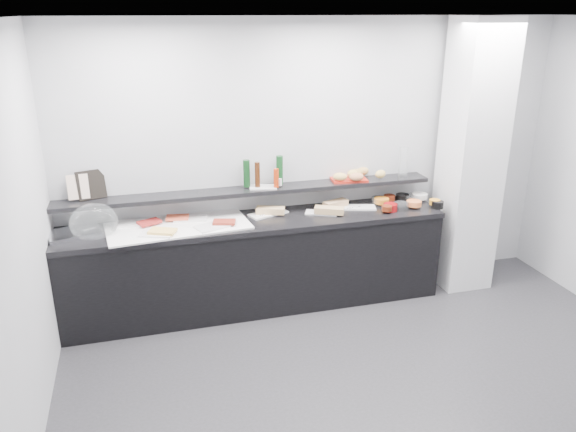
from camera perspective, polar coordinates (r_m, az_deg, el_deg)
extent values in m
plane|color=#2D2D30|center=(4.49, 11.01, -17.89)|extent=(5.00, 5.00, 0.00)
cube|color=#ACAFB3|center=(5.58, 2.99, 5.69)|extent=(5.00, 0.02, 2.70)
plane|color=white|center=(3.56, 14.04, 18.93)|extent=(5.00, 5.00, 0.00)
cube|color=silver|center=(5.91, 18.09, 5.55)|extent=(0.50, 0.50, 2.70)
cube|color=black|center=(5.45, -3.25, -5.05)|extent=(3.60, 0.60, 0.85)
cube|color=black|center=(5.27, -3.34, -0.62)|extent=(3.62, 0.62, 0.05)
cube|color=black|center=(5.35, -3.79, 2.58)|extent=(3.60, 0.25, 0.04)
cube|color=silver|center=(5.22, -20.91, -1.66)|extent=(0.50, 0.39, 0.04)
ellipsoid|color=white|center=(5.11, -19.11, -0.62)|extent=(0.44, 0.32, 0.34)
cube|color=white|center=(5.17, -11.09, -1.00)|extent=(1.31, 0.72, 0.01)
cube|color=white|center=(5.29, -15.42, -0.70)|extent=(0.31, 0.23, 0.01)
cube|color=maroon|center=(5.23, -13.91, -0.61)|extent=(0.23, 0.19, 0.02)
cube|color=white|center=(5.31, -9.83, -0.19)|extent=(0.34, 0.26, 0.01)
cube|color=#D3472B|center=(5.29, -11.17, -0.14)|extent=(0.22, 0.16, 0.02)
cube|color=white|center=(5.00, -13.13, -1.73)|extent=(0.33, 0.27, 0.01)
cube|color=#F9C961|center=(4.99, -12.64, -1.51)|extent=(0.27, 0.22, 0.02)
cube|color=white|center=(5.07, -7.74, -1.07)|extent=(0.34, 0.28, 0.01)
cube|color=maroon|center=(5.11, -6.50, -0.60)|extent=(0.23, 0.18, 0.02)
cube|color=white|center=(5.39, -2.01, 0.25)|extent=(0.41, 0.28, 0.01)
cube|color=tan|center=(5.36, -1.80, 0.58)|extent=(0.29, 0.19, 0.06)
cylinder|color=#B6BABE|center=(5.34, -2.11, 0.20)|extent=(0.15, 0.06, 0.01)
cube|color=white|center=(5.41, 3.40, 0.32)|extent=(0.33, 0.24, 0.01)
cube|color=tan|center=(5.38, 4.21, 0.59)|extent=(0.30, 0.21, 0.06)
cylinder|color=silver|center=(5.36, 3.24, 0.24)|extent=(0.16, 0.04, 0.01)
cube|color=white|center=(5.60, 7.04, 0.88)|extent=(0.39, 0.24, 0.01)
cube|color=tan|center=(5.57, 4.86, 1.27)|extent=(0.27, 0.17, 0.06)
cylinder|color=#A8A9AF|center=(5.55, 6.69, 0.87)|extent=(0.16, 0.04, 0.01)
cylinder|color=white|center=(5.73, 9.29, 1.53)|extent=(0.20, 0.20, 0.07)
cylinder|color=orange|center=(5.71, 9.48, 1.55)|extent=(0.18, 0.18, 0.05)
cylinder|color=black|center=(5.88, 11.55, 1.85)|extent=(0.16, 0.16, 0.07)
cylinder|color=#5F1E0D|center=(5.82, 10.25, 1.86)|extent=(0.14, 0.14, 0.05)
cylinder|color=white|center=(5.88, 12.47, 1.78)|extent=(0.17, 0.17, 0.07)
cylinder|color=silver|center=(5.93, 13.24, 1.99)|extent=(0.19, 0.19, 0.05)
cylinder|color=maroon|center=(5.57, 10.35, 0.89)|extent=(0.18, 0.18, 0.07)
cylinder|color=#591E0C|center=(5.49, 10.01, 0.78)|extent=(0.10, 0.10, 0.05)
cylinder|color=white|center=(5.62, 11.43, 0.99)|extent=(0.17, 0.17, 0.07)
cylinder|color=orange|center=(5.69, 12.69, 1.27)|extent=(0.19, 0.19, 0.05)
cylinder|color=black|center=(5.74, 14.95, 1.13)|extent=(0.13, 0.13, 0.07)
cylinder|color=orange|center=(5.78, 14.68, 1.38)|extent=(0.12, 0.12, 0.05)
cube|color=black|center=(5.31, -19.37, 3.01)|extent=(0.26, 0.14, 0.26)
cube|color=beige|center=(5.28, -20.55, 2.78)|extent=(0.19, 0.07, 0.22)
cube|color=white|center=(5.37, -2.54, 2.95)|extent=(0.28, 0.20, 0.01)
cylinder|color=#0D3314|center=(5.33, -4.23, 4.33)|extent=(0.08, 0.08, 0.26)
cylinder|color=#391A0A|center=(5.32, -3.13, 4.21)|extent=(0.05, 0.05, 0.24)
cylinder|color=#103C19|center=(5.40, -0.86, 4.69)|extent=(0.08, 0.08, 0.28)
cylinder|color=#AF2E0C|center=(5.31, -1.21, 3.88)|extent=(0.06, 0.06, 0.18)
cylinder|color=white|center=(5.37, -0.81, 3.45)|extent=(0.04, 0.04, 0.07)
cylinder|color=white|center=(5.43, -0.76, 3.64)|extent=(0.03, 0.03, 0.07)
cube|color=#AD1E12|center=(5.64, 6.16, 3.76)|extent=(0.37, 0.28, 0.02)
ellipsoid|color=gold|center=(5.64, 6.59, 4.30)|extent=(0.15, 0.11, 0.08)
ellipsoid|color=tan|center=(5.75, 7.61, 4.54)|extent=(0.13, 0.09, 0.08)
ellipsoid|color=tan|center=(5.52, 5.30, 3.99)|extent=(0.16, 0.13, 0.08)
ellipsoid|color=#BB7447|center=(5.54, 6.96, 3.97)|extent=(0.16, 0.11, 0.08)
ellipsoid|color=gold|center=(5.67, 9.37, 4.23)|extent=(0.14, 0.12, 0.08)
ellipsoid|color=#AA8441|center=(5.68, 7.01, 4.37)|extent=(0.14, 0.10, 0.08)
cylinder|color=white|center=(5.81, 11.63, 5.37)|extent=(0.10, 0.10, 0.30)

